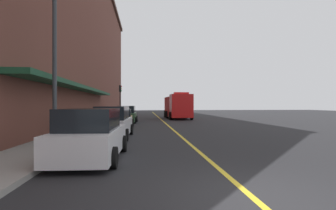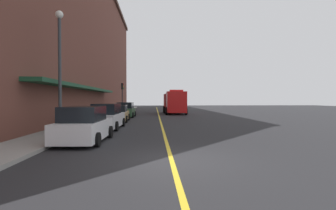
{
  "view_description": "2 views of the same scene",
  "coord_description": "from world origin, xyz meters",
  "px_view_note": "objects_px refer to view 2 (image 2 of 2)",
  "views": [
    {
      "loc": [
        -2.18,
        -4.96,
        1.87
      ],
      "look_at": [
        -0.08,
        17.21,
        1.83
      ],
      "focal_mm": 27.64,
      "sensor_mm": 36.0,
      "label": 1
    },
    {
      "loc": [
        -0.58,
        -8.74,
        2.06
      ],
      "look_at": [
        1.03,
        21.92,
        1.41
      ],
      "focal_mm": 27.96,
      "sensor_mm": 36.0,
      "label": 2
    }
  ],
  "objects_px": {
    "street_lamp_left": "(60,58)",
    "parked_car_1": "(107,117)",
    "parked_car_2": "(118,114)",
    "parked_car_3": "(126,110)",
    "parked_car_0": "(84,125)",
    "fire_truck": "(174,103)",
    "parking_meter_0": "(114,108)",
    "traffic_light_near": "(122,92)",
    "parking_meter_1": "(105,110)"
  },
  "relations": [
    {
      "from": "parked_car_2",
      "to": "parking_meter_0",
      "type": "relative_size",
      "value": 3.69
    },
    {
      "from": "parked_car_3",
      "to": "traffic_light_near",
      "type": "height_order",
      "value": "traffic_light_near"
    },
    {
      "from": "parked_car_3",
      "to": "street_lamp_left",
      "type": "bearing_deg",
      "value": 173.77
    },
    {
      "from": "parked_car_1",
      "to": "parked_car_3",
      "type": "height_order",
      "value": "parked_car_1"
    },
    {
      "from": "parked_car_2",
      "to": "traffic_light_near",
      "type": "bearing_deg",
      "value": 3.87
    },
    {
      "from": "parking_meter_0",
      "to": "street_lamp_left",
      "type": "xyz_separation_m",
      "value": [
        -0.6,
        -16.04,
        3.34
      ]
    },
    {
      "from": "parked_car_0",
      "to": "parking_meter_0",
      "type": "height_order",
      "value": "parked_car_0"
    },
    {
      "from": "parked_car_3",
      "to": "fire_truck",
      "type": "bearing_deg",
      "value": -39.1
    },
    {
      "from": "fire_truck",
      "to": "street_lamp_left",
      "type": "relative_size",
      "value": 1.23
    },
    {
      "from": "parked_car_1",
      "to": "parked_car_2",
      "type": "bearing_deg",
      "value": 3.03
    },
    {
      "from": "parked_car_0",
      "to": "fire_truck",
      "type": "bearing_deg",
      "value": -12.15
    },
    {
      "from": "traffic_light_near",
      "to": "fire_truck",
      "type": "bearing_deg",
      "value": -7.13
    },
    {
      "from": "street_lamp_left",
      "to": "fire_truck",
      "type": "bearing_deg",
      "value": 69.97
    },
    {
      "from": "parked_car_1",
      "to": "street_lamp_left",
      "type": "height_order",
      "value": "street_lamp_left"
    },
    {
      "from": "parked_car_2",
      "to": "parking_meter_0",
      "type": "xyz_separation_m",
      "value": [
        -1.38,
        6.64,
        0.33
      ]
    },
    {
      "from": "parked_car_3",
      "to": "street_lamp_left",
      "type": "relative_size",
      "value": 0.64
    },
    {
      "from": "parked_car_3",
      "to": "parking_meter_0",
      "type": "height_order",
      "value": "parked_car_3"
    },
    {
      "from": "parking_meter_1",
      "to": "parked_car_1",
      "type": "bearing_deg",
      "value": -77.9
    },
    {
      "from": "parked_car_1",
      "to": "parking_meter_1",
      "type": "height_order",
      "value": "parked_car_1"
    },
    {
      "from": "traffic_light_near",
      "to": "parked_car_3",
      "type": "bearing_deg",
      "value": -80.43
    },
    {
      "from": "street_lamp_left",
      "to": "traffic_light_near",
      "type": "distance_m",
      "value": 23.65
    },
    {
      "from": "fire_truck",
      "to": "street_lamp_left",
      "type": "distance_m",
      "value": 24.28
    },
    {
      "from": "traffic_light_near",
      "to": "street_lamp_left",
      "type": "bearing_deg",
      "value": -91.61
    },
    {
      "from": "fire_truck",
      "to": "traffic_light_near",
      "type": "distance_m",
      "value": 7.81
    },
    {
      "from": "parking_meter_0",
      "to": "street_lamp_left",
      "type": "bearing_deg",
      "value": -92.14
    },
    {
      "from": "parking_meter_1",
      "to": "parked_car_0",
      "type": "bearing_deg",
      "value": -83.71
    },
    {
      "from": "parked_car_2",
      "to": "street_lamp_left",
      "type": "height_order",
      "value": "street_lamp_left"
    },
    {
      "from": "parking_meter_0",
      "to": "parking_meter_1",
      "type": "bearing_deg",
      "value": -90.0
    },
    {
      "from": "parked_car_3",
      "to": "parking_meter_0",
      "type": "xyz_separation_m",
      "value": [
        -1.45,
        0.66,
        0.25
      ]
    },
    {
      "from": "street_lamp_left",
      "to": "parked_car_1",
      "type": "bearing_deg",
      "value": 58.24
    },
    {
      "from": "parked_car_1",
      "to": "fire_truck",
      "type": "xyz_separation_m",
      "value": [
        6.19,
        19.31,
        0.78
      ]
    },
    {
      "from": "parking_meter_0",
      "to": "traffic_light_near",
      "type": "xyz_separation_m",
      "value": [
        0.06,
        7.57,
        2.1
      ]
    },
    {
      "from": "parked_car_3",
      "to": "parking_meter_0",
      "type": "relative_size",
      "value": 3.32
    },
    {
      "from": "parked_car_0",
      "to": "fire_truck",
      "type": "relative_size",
      "value": 0.52
    },
    {
      "from": "parked_car_0",
      "to": "parking_meter_0",
      "type": "xyz_separation_m",
      "value": [
        -1.39,
        18.48,
        0.25
      ]
    },
    {
      "from": "parked_car_2",
      "to": "street_lamp_left",
      "type": "xyz_separation_m",
      "value": [
        -1.98,
        -9.4,
        3.67
      ]
    },
    {
      "from": "traffic_light_near",
      "to": "parking_meter_1",
      "type": "bearing_deg",
      "value": -90.26
    },
    {
      "from": "fire_truck",
      "to": "parking_meter_1",
      "type": "xyz_separation_m",
      "value": [
        -7.66,
        -12.45,
        -0.54
      ]
    },
    {
      "from": "parked_car_0",
      "to": "parking_meter_0",
      "type": "relative_size",
      "value": 3.35
    },
    {
      "from": "fire_truck",
      "to": "traffic_light_near",
      "type": "relative_size",
      "value": 1.98
    },
    {
      "from": "parked_car_3",
      "to": "parked_car_1",
      "type": "bearing_deg",
      "value": -178.54
    },
    {
      "from": "parked_car_2",
      "to": "parked_car_3",
      "type": "xyz_separation_m",
      "value": [
        0.07,
        5.98,
        0.08
      ]
    },
    {
      "from": "parked_car_3",
      "to": "fire_truck",
      "type": "xyz_separation_m",
      "value": [
        6.21,
        7.28,
        0.79
      ]
    },
    {
      "from": "parked_car_0",
      "to": "parked_car_1",
      "type": "distance_m",
      "value": 5.8
    },
    {
      "from": "parked_car_1",
      "to": "parking_meter_0",
      "type": "distance_m",
      "value": 12.78
    },
    {
      "from": "parked_car_1",
      "to": "parked_car_3",
      "type": "xyz_separation_m",
      "value": [
        -0.02,
        12.03,
        -0.02
      ]
    },
    {
      "from": "parked_car_1",
      "to": "parking_meter_0",
      "type": "xyz_separation_m",
      "value": [
        -1.47,
        12.69,
        0.24
      ]
    },
    {
      "from": "parked_car_0",
      "to": "parked_car_2",
      "type": "xyz_separation_m",
      "value": [
        -0.02,
        11.84,
        -0.08
      ]
    },
    {
      "from": "parked_car_3",
      "to": "street_lamp_left",
      "type": "distance_m",
      "value": 15.92
    },
    {
      "from": "parked_car_3",
      "to": "parking_meter_1",
      "type": "relative_size",
      "value": 3.32
    }
  ]
}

